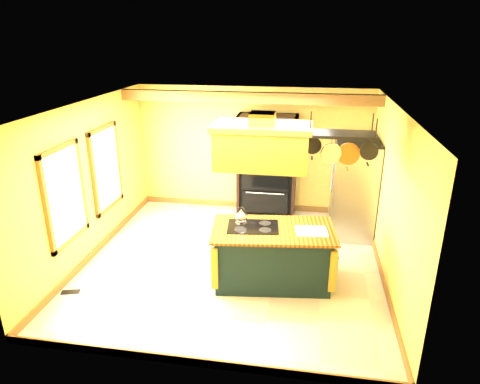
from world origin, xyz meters
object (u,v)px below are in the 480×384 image
(pot_rack, at_px, (341,141))
(hutch, at_px, (267,176))
(kitchen_island, at_px, (272,255))
(refrigerator, at_px, (353,191))
(range_hood, at_px, (262,144))

(pot_rack, distance_m, hutch, 3.37)
(kitchen_island, height_order, refrigerator, refrigerator)
(range_hood, height_order, refrigerator, range_hood)
(pot_rack, xyz_separation_m, refrigerator, (0.45, 1.96, -1.44))
(kitchen_island, height_order, hutch, hutch)
(range_hood, distance_m, pot_rack, 1.11)
(pot_rack, xyz_separation_m, hutch, (-1.29, 2.73, -1.49))
(kitchen_island, bearing_deg, pot_rack, -6.56)
(kitchen_island, xyz_separation_m, pot_rack, (0.91, 0.00, 1.87))
(kitchen_island, distance_m, hutch, 2.78)
(pot_rack, bearing_deg, refrigerator, 77.06)
(refrigerator, height_order, hutch, hutch)
(refrigerator, distance_m, hutch, 1.90)
(pot_rack, distance_m, refrigerator, 2.47)
(kitchen_island, xyz_separation_m, hutch, (-0.38, 2.73, 0.38))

